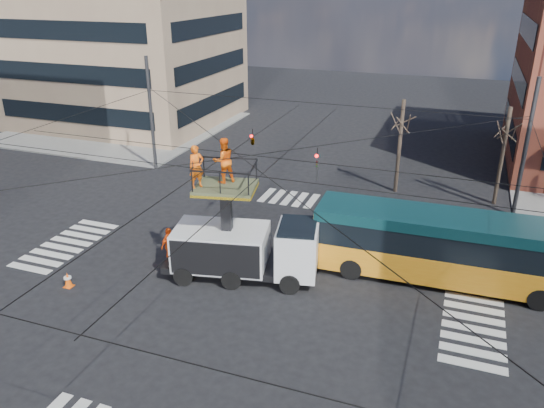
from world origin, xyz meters
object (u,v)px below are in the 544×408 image
Objects in this scene: utility_truck at (244,235)px; flagger at (388,249)px; traffic_cone at (68,280)px; worker_ground at (169,245)px; city_bus at (452,247)px.

utility_truck reaches higher than flagger.
utility_truck reaches higher than traffic_cone.
traffic_cone is at bearing -164.73° from utility_truck.
flagger is at bearing -60.72° from worker_ground.
utility_truck reaches higher than city_bus.
utility_truck is at bearing -79.06° from worker_ground.
utility_truck is 9.29m from city_bus.
utility_truck is at bearing -83.03° from flagger.
worker_ground reaches higher than flagger.
worker_ground is (-3.98, 0.02, -1.21)m from utility_truck.
flagger is (6.04, 3.29, -1.22)m from utility_truck.
city_bus is 6.98× the size of flagger.
traffic_cone is at bearing 150.91° from worker_ground.
worker_ground is at bearing 49.68° from traffic_cone.
city_bus is 3.00m from flagger.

